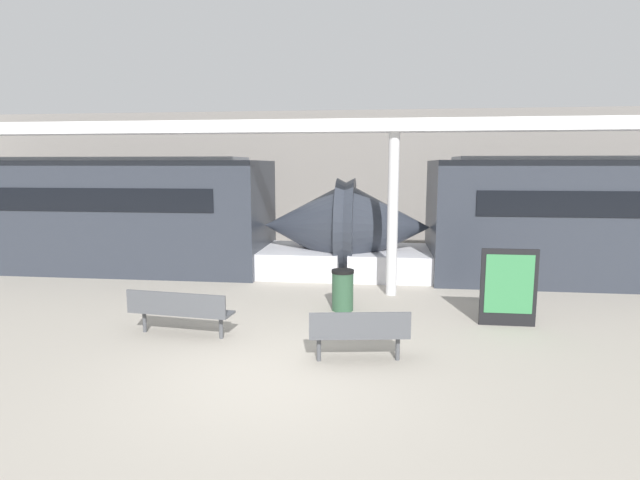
{
  "coord_description": "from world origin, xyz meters",
  "views": [
    {
      "loc": [
        1.49,
        -6.6,
        2.98
      ],
      "look_at": [
        0.22,
        3.82,
        1.4
      ],
      "focal_mm": 28.0,
      "sensor_mm": 36.0,
      "label": 1
    }
  ],
  "objects_px": {
    "train_right": "(88,216)",
    "poster_board": "(509,287)",
    "train_left": "(623,223)",
    "support_column_near": "(393,215)",
    "bench_far": "(179,309)",
    "trash_bin": "(343,290)",
    "bench_near": "(359,331)"
  },
  "relations": [
    {
      "from": "train_right",
      "to": "poster_board",
      "type": "xyz_separation_m",
      "value": [
        10.84,
        -4.17,
        -0.77
      ]
    },
    {
      "from": "train_right",
      "to": "trash_bin",
      "type": "distance_m",
      "value": 8.56
    },
    {
      "from": "train_right",
      "to": "bench_far",
      "type": "bearing_deg",
      "value": -47.69
    },
    {
      "from": "train_left",
      "to": "poster_board",
      "type": "distance_m",
      "value": 5.69
    },
    {
      "from": "train_left",
      "to": "support_column_near",
      "type": "height_order",
      "value": "support_column_near"
    },
    {
      "from": "bench_near",
      "to": "bench_far",
      "type": "xyz_separation_m",
      "value": [
        -3.17,
        0.78,
        0.0
      ]
    },
    {
      "from": "train_right",
      "to": "support_column_near",
      "type": "xyz_separation_m",
      "value": [
        8.73,
        -2.16,
        0.34
      ]
    },
    {
      "from": "support_column_near",
      "to": "train_right",
      "type": "bearing_deg",
      "value": 166.14
    },
    {
      "from": "bench_far",
      "to": "support_column_near",
      "type": "bearing_deg",
      "value": 48.37
    },
    {
      "from": "train_left",
      "to": "bench_near",
      "type": "height_order",
      "value": "train_left"
    },
    {
      "from": "poster_board",
      "to": "train_right",
      "type": "bearing_deg",
      "value": 158.96
    },
    {
      "from": "trash_bin",
      "to": "poster_board",
      "type": "xyz_separation_m",
      "value": [
        3.13,
        -0.63,
        0.31
      ]
    },
    {
      "from": "train_left",
      "to": "support_column_near",
      "type": "distance_m",
      "value": 6.3
    },
    {
      "from": "bench_far",
      "to": "poster_board",
      "type": "height_order",
      "value": "poster_board"
    },
    {
      "from": "train_left",
      "to": "bench_near",
      "type": "distance_m",
      "value": 9.07
    },
    {
      "from": "bench_near",
      "to": "support_column_near",
      "type": "xyz_separation_m",
      "value": [
        0.57,
        4.12,
        1.36
      ]
    },
    {
      "from": "train_right",
      "to": "bench_near",
      "type": "xyz_separation_m",
      "value": [
        8.17,
        -6.28,
        -1.02
      ]
    },
    {
      "from": "poster_board",
      "to": "support_column_near",
      "type": "bearing_deg",
      "value": 136.3
    },
    {
      "from": "train_right",
      "to": "support_column_near",
      "type": "height_order",
      "value": "support_column_near"
    },
    {
      "from": "bench_near",
      "to": "trash_bin",
      "type": "height_order",
      "value": "trash_bin"
    },
    {
      "from": "poster_board",
      "to": "train_left",
      "type": "bearing_deg",
      "value": 47.7
    },
    {
      "from": "trash_bin",
      "to": "support_column_near",
      "type": "xyz_separation_m",
      "value": [
        1.02,
        1.39,
        1.42
      ]
    },
    {
      "from": "trash_bin",
      "to": "bench_near",
      "type": "bearing_deg",
      "value": -80.49
    },
    {
      "from": "trash_bin",
      "to": "poster_board",
      "type": "relative_size",
      "value": 0.58
    },
    {
      "from": "train_right",
      "to": "poster_board",
      "type": "distance_m",
      "value": 11.65
    },
    {
      "from": "train_right",
      "to": "bench_far",
      "type": "relative_size",
      "value": 8.1
    },
    {
      "from": "bench_far",
      "to": "trash_bin",
      "type": "relative_size",
      "value": 2.23
    },
    {
      "from": "bench_near",
      "to": "poster_board",
      "type": "distance_m",
      "value": 3.41
    },
    {
      "from": "support_column_near",
      "to": "poster_board",
      "type": "bearing_deg",
      "value": -43.7
    },
    {
      "from": "bench_far",
      "to": "trash_bin",
      "type": "height_order",
      "value": "trash_bin"
    },
    {
      "from": "train_left",
      "to": "train_right",
      "type": "height_order",
      "value": "same"
    },
    {
      "from": "train_left",
      "to": "trash_bin",
      "type": "height_order",
      "value": "train_left"
    }
  ]
}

